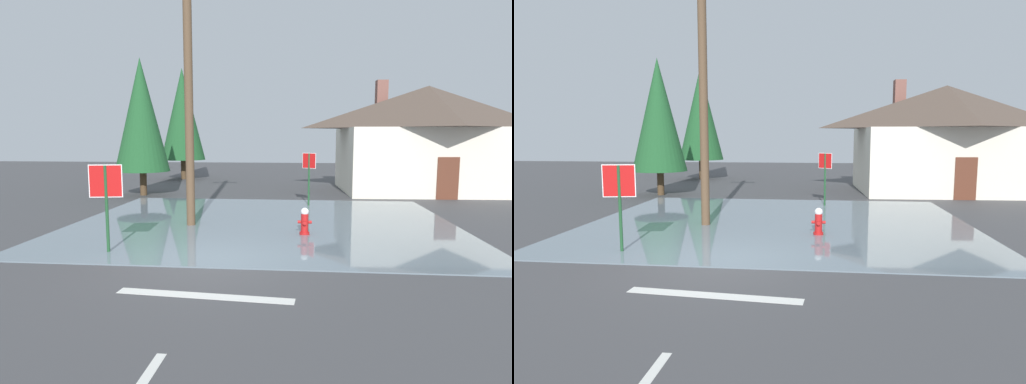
# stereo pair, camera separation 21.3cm
# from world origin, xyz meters

# --- Properties ---
(ground_plane) EXTENTS (80.00, 80.00, 0.10)m
(ground_plane) POSITION_xyz_m (0.00, 0.00, -0.05)
(ground_plane) COLOR #424244
(flood_puddle) EXTENTS (12.71, 10.70, 0.03)m
(flood_puddle) POSITION_xyz_m (0.92, 4.86, 0.02)
(flood_puddle) COLOR slate
(flood_puddle) RESTS_ON ground
(lane_stop_bar) EXTENTS (3.38, 0.57, 0.01)m
(lane_stop_bar) POSITION_xyz_m (0.37, -2.16, 0.00)
(lane_stop_bar) COLOR silver
(lane_stop_bar) RESTS_ON ground
(stop_sign_near) EXTENTS (0.82, 0.17, 2.25)m
(stop_sign_near) POSITION_xyz_m (-2.69, 0.58, 1.61)
(stop_sign_near) COLOR #1E4C28
(stop_sign_near) RESTS_ON ground
(fire_hydrant) EXTENTS (0.42, 0.36, 0.84)m
(fire_hydrant) POSITION_xyz_m (2.29, 3.06, 0.41)
(fire_hydrant) COLOR red
(fire_hydrant) RESTS_ON ground
(utility_pole) EXTENTS (1.60, 0.28, 8.81)m
(utility_pole) POSITION_xyz_m (-1.43, 4.11, 4.58)
(utility_pole) COLOR brown
(utility_pole) RESTS_ON ground
(stop_sign_far) EXTENTS (0.56, 0.37, 2.26)m
(stop_sign_far) POSITION_xyz_m (2.54, 8.67, 1.59)
(stop_sign_far) COLOR #1E4C28
(stop_sign_far) RESTS_ON ground
(house) EXTENTS (9.81, 7.32, 6.06)m
(house) POSITION_xyz_m (8.91, 14.43, 2.92)
(house) COLOR silver
(house) RESTS_ON ground
(pine_tree_tall_left) EXTENTS (3.04, 3.04, 7.59)m
(pine_tree_tall_left) POSITION_xyz_m (-5.89, 19.88, 4.47)
(pine_tree_tall_left) COLOR #4C3823
(pine_tree_tall_left) RESTS_ON ground
(pine_tree_mid_left) EXTENTS (2.72, 2.72, 6.79)m
(pine_tree_mid_left) POSITION_xyz_m (-5.70, 11.39, 3.99)
(pine_tree_mid_left) COLOR #4C3823
(pine_tree_mid_left) RESTS_ON ground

